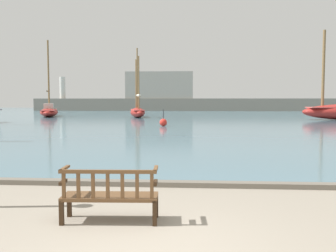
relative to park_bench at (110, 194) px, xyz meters
The scene contains 8 objects.
ground_plane 1.48m from the park_bench, 58.22° to the right, with size 160.00×160.00×0.00m, color gray.
harbor_water 42.81m from the park_bench, 89.01° to the left, with size 100.00×80.00×0.08m, color slate.
quay_edge_kerb 2.79m from the park_bench, 74.40° to the left, with size 40.00×0.30×0.12m, color #675F54.
park_bench is the anchor object (origin of this frame).
sailboat_mid_port 35.86m from the park_bench, 97.87° to the left, with size 2.88×6.84×7.70m.
sailboat_distant_harbor 39.72m from the park_bench, 112.98° to the left, with size 3.94×8.30×8.86m.
channel_buoy 21.66m from the park_bench, 92.31° to the left, with size 0.55×0.55×1.25m.
far_breakwater 59.77m from the park_bench, 90.90° to the left, with size 55.55×2.40×6.93m.
Camera 1 is at (0.66, -4.90, 2.06)m, focal length 40.00 mm.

